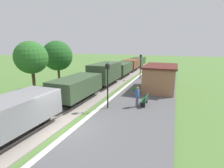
# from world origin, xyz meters

# --- Properties ---
(ground_plane) EXTENTS (160.00, 160.00, 0.00)m
(ground_plane) POSITION_xyz_m (0.00, 0.00, 0.00)
(ground_plane) COLOR #517A38
(platform_slab) EXTENTS (6.00, 60.00, 0.25)m
(platform_slab) POSITION_xyz_m (3.20, 0.00, 0.12)
(platform_slab) COLOR #565659
(platform_slab) RESTS_ON ground
(platform_edge_stripe) EXTENTS (0.36, 60.00, 0.01)m
(platform_edge_stripe) POSITION_xyz_m (0.40, 0.00, 0.25)
(platform_edge_stripe) COLOR silver
(platform_edge_stripe) RESTS_ON platform_slab
(track_ballast) EXTENTS (3.80, 60.00, 0.12)m
(track_ballast) POSITION_xyz_m (-2.40, 0.00, 0.06)
(track_ballast) COLOR #9E9389
(track_ballast) RESTS_ON ground
(rail_near) EXTENTS (0.07, 60.00, 0.14)m
(rail_near) POSITION_xyz_m (-1.68, 0.00, 0.19)
(rail_near) COLOR slate
(rail_near) RESTS_ON track_ballast
(rail_far) EXTENTS (0.07, 60.00, 0.14)m
(rail_far) POSITION_xyz_m (-3.12, 0.00, 0.19)
(rail_far) COLOR slate
(rail_far) RESTS_ON track_ballast
(freight_train) EXTENTS (2.50, 39.20, 2.72)m
(freight_train) POSITION_xyz_m (-2.40, 14.57, 1.45)
(freight_train) COLOR gray
(freight_train) RESTS_ON rail_near
(station_hut) EXTENTS (3.50, 5.80, 2.78)m
(station_hut) POSITION_xyz_m (4.40, 11.46, 1.65)
(station_hut) COLOR #9E6B4C
(station_hut) RESTS_ON platform_slab
(bench_near_hut) EXTENTS (0.42, 1.50, 0.91)m
(bench_near_hut) POSITION_xyz_m (3.75, 5.67, 0.72)
(bench_near_hut) COLOR #1E4C2D
(bench_near_hut) RESTS_ON platform_slab
(person_waiting) EXTENTS (0.33, 0.43, 1.71)m
(person_waiting) POSITION_xyz_m (3.20, 5.02, 1.18)
(person_waiting) COLOR #474C66
(person_waiting) RESTS_ON platform_slab
(potted_planter) EXTENTS (0.64, 0.64, 0.92)m
(potted_planter) POSITION_xyz_m (2.36, 8.26, 0.72)
(potted_planter) COLOR #9E6642
(potted_planter) RESTS_ON platform_slab
(lamp_post_near) EXTENTS (0.28, 0.28, 3.70)m
(lamp_post_near) POSITION_xyz_m (1.05, 3.91, 2.80)
(lamp_post_near) COLOR black
(lamp_post_near) RESTS_ON platform_slab
(lamp_post_far) EXTENTS (0.28, 0.28, 3.70)m
(lamp_post_far) POSITION_xyz_m (1.05, 16.65, 2.80)
(lamp_post_far) COLOR black
(lamp_post_far) RESTS_ON platform_slab
(tree_trackside_mid) EXTENTS (2.91, 2.91, 5.60)m
(tree_trackside_mid) POSITION_xyz_m (-6.22, 3.59, 4.12)
(tree_trackside_mid) COLOR #4C3823
(tree_trackside_mid) RESTS_ON ground
(tree_trackside_far) EXTENTS (3.56, 3.56, 5.76)m
(tree_trackside_far) POSITION_xyz_m (-7.45, 8.65, 3.96)
(tree_trackside_far) COLOR #4C3823
(tree_trackside_far) RESTS_ON ground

